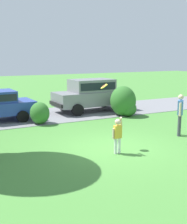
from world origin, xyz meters
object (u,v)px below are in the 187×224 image
parked_suv (92,93)px  adult_onlooker (180,113)px  child_thrower (118,133)px  frisbee (104,86)px

parked_suv → adult_onlooker: size_ratio=2.73×
parked_suv → child_thrower: (-2.75, -7.38, -0.36)m
frisbee → adult_onlooker: frisbee is taller
frisbee → adult_onlooker: 3.78m
parked_suv → child_thrower: parked_suv is taller
parked_suv → child_thrower: size_ratio=3.70×
parked_suv → frisbee: 7.17m
child_thrower → frisbee: bearing=92.7°
frisbee → adult_onlooker: (3.56, -0.10, -1.25)m
child_thrower → adult_onlooker: size_ratio=0.74×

